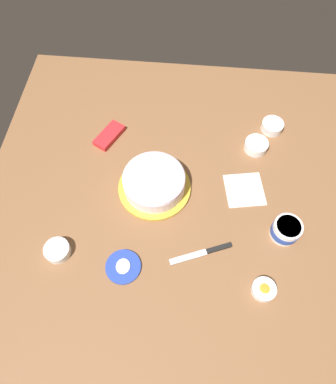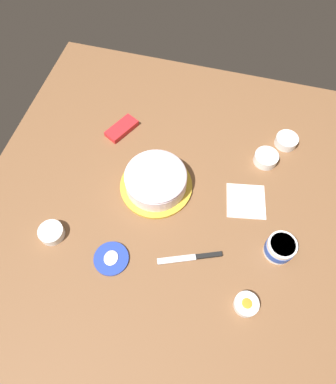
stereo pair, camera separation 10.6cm
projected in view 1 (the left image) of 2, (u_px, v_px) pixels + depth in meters
name	position (u px, v px, depth m)	size (l,w,h in m)	color
ground_plane	(175.00, 200.00, 1.37)	(1.54, 1.54, 0.00)	brown
frosted_cake	(154.00, 182.00, 1.35)	(0.29, 0.29, 0.11)	gold
frosting_tub	(286.00, 230.00, 1.27)	(0.11, 0.11, 0.08)	white
frosting_tub_lid	(123.00, 267.00, 1.23)	(0.13, 0.13, 0.02)	#233DAD
spreading_knife	(206.00, 252.00, 1.26)	(0.11, 0.23, 0.01)	silver
sprinkle_bowl_blue	(57.00, 250.00, 1.25)	(0.09, 0.09, 0.04)	white
sprinkle_bowl_orange	(264.00, 289.00, 1.19)	(0.08, 0.08, 0.03)	white
sprinkle_bowl_green	(256.00, 145.00, 1.47)	(0.10, 0.10, 0.04)	white
sprinkle_bowl_rainbow	(272.00, 126.00, 1.52)	(0.09, 0.09, 0.04)	white
candy_box_lower	(109.00, 135.00, 1.51)	(0.15, 0.07, 0.02)	red
paper_napkin	(245.00, 190.00, 1.39)	(0.15, 0.15, 0.01)	white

